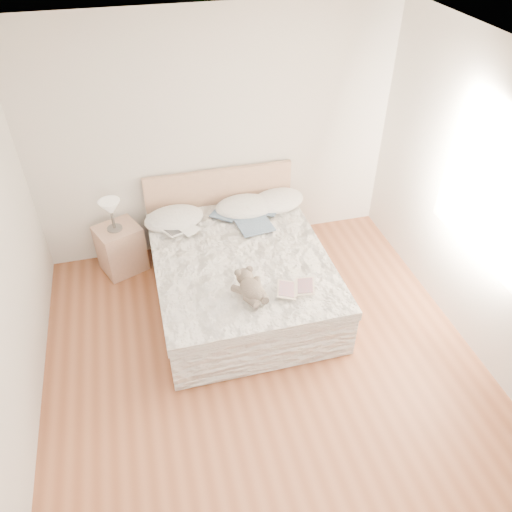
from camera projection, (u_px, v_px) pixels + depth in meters
name	position (u px, v px, depth m)	size (l,w,h in m)	color
floor	(270.00, 381.00, 4.54)	(4.00, 4.50, 0.00)	brown
ceiling	(278.00, 87.00, 2.85)	(4.00, 4.50, 0.00)	white
wall_back	(215.00, 138.00, 5.39)	(4.00, 0.02, 2.70)	silver
wall_right	(507.00, 228.00, 4.08)	(0.02, 4.50, 2.70)	silver
window	(488.00, 199.00, 4.25)	(0.02, 1.30, 1.10)	white
bed	(240.00, 273.00, 5.25)	(1.72, 2.14, 1.00)	tan
nightstand	(121.00, 248.00, 5.62)	(0.45, 0.40, 0.56)	tan
table_lamp	(111.00, 209.00, 5.27)	(0.27, 0.27, 0.36)	#534D48
pillow_left	(174.00, 218.00, 5.45)	(0.66, 0.46, 0.20)	silver
pillow_middle	(245.00, 207.00, 5.63)	(0.67, 0.47, 0.20)	white
pillow_right	(277.00, 201.00, 5.73)	(0.65, 0.45, 0.19)	white
blouse	(252.00, 221.00, 5.44)	(0.56, 0.60, 0.02)	#3F5671
photo_book	(180.00, 230.00, 5.30)	(0.36, 0.24, 0.03)	white
childrens_book	(296.00, 289.00, 4.58)	(0.36, 0.25, 0.02)	beige
teddy_bear	(252.00, 295.00, 4.48)	(0.26, 0.37, 0.20)	#63564B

